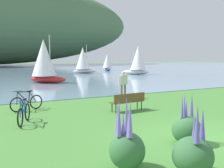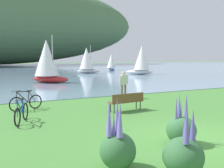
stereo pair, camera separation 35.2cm
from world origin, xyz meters
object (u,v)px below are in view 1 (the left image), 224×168
at_px(bicycle_beside_path, 27,102).
at_px(sailboat_toward_hillside, 44,60).
at_px(person_at_shoreline, 123,83).
at_px(sailboat_nearest_to_shore, 107,62).
at_px(park_bench_near_camera, 128,100).
at_px(sailboat_far_off, 138,60).
at_px(bicycle_leaning_near_bench, 24,114).
at_px(sailboat_mid_bay, 83,60).

relative_size(bicycle_beside_path, sailboat_toward_hillside, 0.36).
distance_m(person_at_shoreline, sailboat_nearest_to_shore, 32.58).
relative_size(park_bench_near_camera, sailboat_far_off, 0.40).
bearing_deg(bicycle_leaning_near_bench, bicycle_beside_path, 77.82).
height_order(park_bench_near_camera, sailboat_nearest_to_shore, sailboat_nearest_to_shore).
xyz_separation_m(park_bench_near_camera, person_at_shoreline, (1.76, 3.48, 0.46)).
bearing_deg(park_bench_near_camera, bicycle_leaning_near_bench, -178.25).
distance_m(sailboat_nearest_to_shore, sailboat_mid_bay, 8.93).
distance_m(park_bench_near_camera, bicycle_beside_path, 4.95).
height_order(person_at_shoreline, sailboat_nearest_to_shore, sailboat_nearest_to_shore).
bearing_deg(bicycle_beside_path, sailboat_far_off, 45.01).
distance_m(sailboat_mid_bay, sailboat_far_off, 8.59).
height_order(bicycle_leaning_near_bench, sailboat_mid_bay, sailboat_mid_bay).
bearing_deg(sailboat_far_off, person_at_shoreline, -125.73).
bearing_deg(person_at_shoreline, park_bench_near_camera, -116.83).
bearing_deg(person_at_shoreline, bicycle_leaning_near_bench, -151.32).
relative_size(bicycle_leaning_near_bench, sailboat_mid_bay, 0.37).
bearing_deg(sailboat_far_off, sailboat_toward_hillside, -158.04).
relative_size(park_bench_near_camera, bicycle_leaning_near_bench, 1.12).
height_order(park_bench_near_camera, sailboat_toward_hillside, sailboat_toward_hillside).
xyz_separation_m(bicycle_leaning_near_bench, sailboat_far_off, (19.53, 21.55, 1.78)).
bearing_deg(sailboat_toward_hillside, bicycle_beside_path, -107.22).
bearing_deg(person_at_shoreline, sailboat_far_off, 54.27).
xyz_separation_m(bicycle_beside_path, sailboat_far_off, (18.98, 18.98, 1.78)).
relative_size(park_bench_near_camera, sailboat_mid_bay, 0.42).
xyz_separation_m(bicycle_leaning_near_bench, sailboat_mid_bay, (13.44, 27.61, 1.70)).
bearing_deg(sailboat_nearest_to_shore, bicycle_beside_path, -123.06).
distance_m(bicycle_leaning_near_bench, sailboat_nearest_to_shore, 38.95).
distance_m(bicycle_beside_path, sailboat_toward_hillside, 13.68).
relative_size(bicycle_beside_path, sailboat_far_off, 0.37).
height_order(park_bench_near_camera, bicycle_leaning_near_bench, bicycle_leaning_near_bench).
relative_size(sailboat_nearest_to_shore, sailboat_mid_bay, 0.78).
bearing_deg(park_bench_near_camera, bicycle_beside_path, 150.74).
distance_m(person_at_shoreline, sailboat_mid_bay, 24.96).
bearing_deg(sailboat_mid_bay, bicycle_beside_path, -117.23).
distance_m(sailboat_toward_hillside, sailboat_far_off, 16.13).
bearing_deg(park_bench_near_camera, person_at_shoreline, 63.17).
bearing_deg(bicycle_leaning_near_bench, sailboat_far_off, 47.82).
height_order(bicycle_beside_path, sailboat_mid_bay, sailboat_mid_bay).
distance_m(bicycle_leaning_near_bench, bicycle_beside_path, 2.63).
relative_size(person_at_shoreline, sailboat_mid_bay, 0.39).
bearing_deg(bicycle_beside_path, sailboat_toward_hillside, 72.78).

